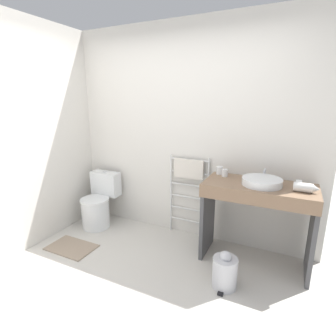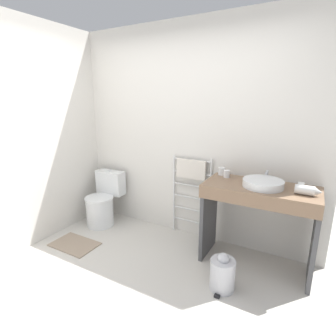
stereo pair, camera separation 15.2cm
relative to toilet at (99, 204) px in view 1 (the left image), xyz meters
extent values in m
plane|color=beige|center=(1.14, -1.20, -0.31)|extent=(12.00, 12.00, 0.00)
cube|color=silver|center=(1.14, 0.39, 0.99)|extent=(3.23, 0.12, 2.60)
cube|color=silver|center=(-0.42, -0.44, 0.99)|extent=(0.12, 2.26, 2.60)
cylinder|color=white|center=(0.00, -0.07, -0.11)|extent=(0.37, 0.37, 0.39)
cylinder|color=white|center=(0.00, -0.07, 0.09)|extent=(0.39, 0.39, 0.02)
cube|color=white|center=(0.00, 0.18, 0.25)|extent=(0.42, 0.17, 0.33)
cylinder|color=silver|center=(0.00, 0.18, 0.42)|extent=(0.05, 0.05, 0.01)
cylinder|color=silver|center=(0.97, 0.29, 0.21)|extent=(0.02, 0.02, 1.04)
cylinder|color=silver|center=(1.47, 0.29, 0.21)|extent=(0.02, 0.02, 1.04)
cylinder|color=silver|center=(1.22, 0.29, -0.12)|extent=(0.50, 0.02, 0.02)
cylinder|color=silver|center=(1.22, 0.29, 0.04)|extent=(0.50, 0.02, 0.02)
cylinder|color=silver|center=(1.22, 0.29, 0.20)|extent=(0.50, 0.02, 0.02)
cylinder|color=silver|center=(1.22, 0.29, 0.37)|extent=(0.50, 0.02, 0.02)
cylinder|color=silver|center=(1.22, 0.29, 0.53)|extent=(0.50, 0.02, 0.02)
cylinder|color=silver|center=(1.22, 0.29, 0.69)|extent=(0.50, 0.02, 0.02)
cube|color=silver|center=(1.22, 0.27, 0.58)|extent=(0.38, 0.04, 0.23)
cube|color=#84664C|center=(2.08, 0.03, 0.56)|extent=(1.09, 0.53, 0.03)
cube|color=#84664C|center=(2.08, -0.23, 0.50)|extent=(1.09, 0.02, 0.10)
cube|color=#4C4C4F|center=(1.56, 0.03, 0.12)|extent=(0.04, 0.45, 0.86)
cube|color=#4C4C4F|center=(2.61, 0.03, 0.12)|extent=(0.04, 0.45, 0.86)
cylinder|color=white|center=(2.10, 0.01, 0.62)|extent=(0.39, 0.39, 0.07)
cylinder|color=silver|center=(2.10, 0.01, 0.65)|extent=(0.32, 0.32, 0.01)
cylinder|color=silver|center=(2.10, 0.23, 0.64)|extent=(0.02, 0.02, 0.11)
cylinder|color=silver|center=(2.10, 0.19, 0.68)|extent=(0.02, 0.09, 0.02)
cylinder|color=white|center=(1.62, 0.21, 0.62)|extent=(0.07, 0.07, 0.09)
cylinder|color=white|center=(1.70, 0.15, 0.62)|extent=(0.07, 0.07, 0.08)
cylinder|color=white|center=(2.47, -0.04, 0.62)|extent=(0.16, 0.09, 0.09)
cone|color=silver|center=(2.58, -0.04, 0.62)|extent=(0.06, 0.08, 0.08)
cube|color=white|center=(2.43, 0.05, 0.62)|extent=(0.05, 0.09, 0.06)
cylinder|color=silver|center=(1.90, -0.49, -0.16)|extent=(0.23, 0.23, 0.30)
sphere|color=silver|center=(1.90, -0.49, 0.01)|extent=(0.10, 0.10, 0.10)
cube|color=black|center=(1.90, -0.62, -0.30)|extent=(0.05, 0.04, 0.02)
cube|color=gray|center=(0.09, -0.63, -0.31)|extent=(0.56, 0.36, 0.01)
camera|label=1|loc=(2.34, -2.63, 1.41)|focal=28.00mm
camera|label=2|loc=(2.48, -2.56, 1.41)|focal=28.00mm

